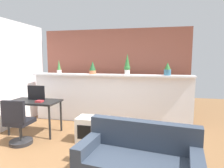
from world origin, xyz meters
TOP-DOWN VIEW (x-y plane):
  - ground_plane at (0.00, 0.00)m, footprint 12.00×12.00m
  - divider_wall at (0.00, 2.00)m, footprint 4.13×0.16m
  - plant_shelf at (0.00, 1.96)m, footprint 4.13×0.36m
  - brick_wall_behind at (0.00, 2.60)m, footprint 4.13×0.10m
  - potted_plant_0 at (-1.37, 1.94)m, footprint 0.12×0.12m
  - potted_plant_1 at (-0.44, 1.96)m, footprint 0.17×0.17m
  - potted_plant_2 at (0.46, 1.99)m, footprint 0.15×0.15m
  - potted_plant_3 at (1.43, 1.94)m, footprint 0.16×0.16m
  - desk at (-1.46, 0.92)m, footprint 1.10×0.60m
  - tv_monitor at (-1.46, 1.00)m, footprint 0.41×0.04m
  - office_chair at (-1.40, 0.29)m, footprint 0.46×0.46m
  - side_cube_shelf at (-0.17, 0.77)m, footprint 0.40×0.41m
  - book_on_desk at (-1.26, 0.80)m, footprint 0.14×0.13m
  - couch at (0.96, -0.42)m, footprint 1.65×0.97m

SIDE VIEW (x-z plane):
  - ground_plane at x=0.00m, z-range 0.00..0.00m
  - side_cube_shelf at x=-0.17m, z-range 0.00..0.50m
  - couch at x=0.96m, z-range -0.12..0.68m
  - office_chair at x=-1.40m, z-range -0.07..0.84m
  - divider_wall at x=0.00m, z-range 0.00..1.24m
  - desk at x=-1.46m, z-range 0.29..1.04m
  - book_on_desk at x=-1.26m, z-range 0.75..0.79m
  - tv_monitor at x=-1.46m, z-range 0.75..1.08m
  - brick_wall_behind at x=0.00m, z-range 0.00..2.50m
  - plant_shelf at x=0.00m, z-range 1.24..1.28m
  - potted_plant_3 at x=1.43m, z-range 1.28..1.58m
  - potted_plant_1 at x=-0.44m, z-range 1.28..1.61m
  - potted_plant_0 at x=-1.37m, z-range 1.26..1.63m
  - potted_plant_2 at x=0.46m, z-range 1.27..1.78m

